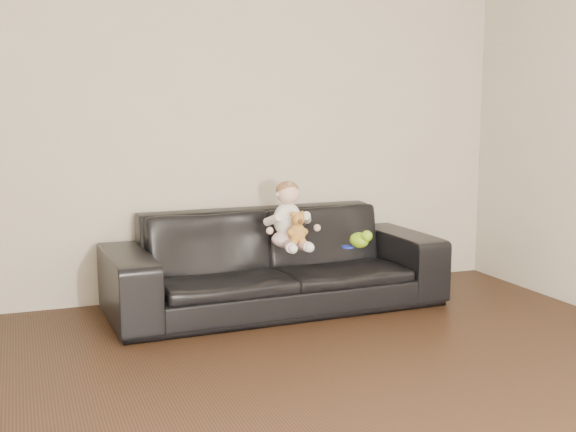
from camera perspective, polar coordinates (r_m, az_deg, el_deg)
name	(u,v)px	position (r m, az deg, el deg)	size (l,w,h in m)	color
wall_back	(187,121)	(5.27, -7.96, 7.48)	(5.00, 5.00, 0.00)	beige
sofa	(275,260)	(5.04, -1.01, -3.53)	(2.31, 0.90, 0.67)	black
baby	(289,219)	(4.88, 0.05, -0.24)	(0.31, 0.39, 0.45)	#F8D1D9
teddy_bear	(297,228)	(4.77, 0.75, -0.97)	(0.13, 0.13, 0.22)	#B47B33
toy_green	(359,240)	(4.94, 5.64, -1.91)	(0.13, 0.15, 0.11)	#87C817
toy_rattle	(356,240)	(5.03, 5.42, -1.92)	(0.08, 0.08, 0.08)	red
toy_blue_disc	(348,247)	(4.95, 4.74, -2.44)	(0.09, 0.09, 0.01)	#172BBF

